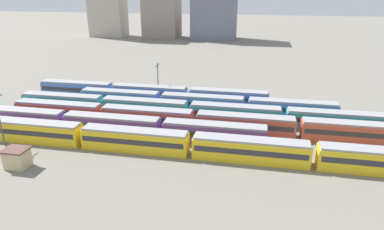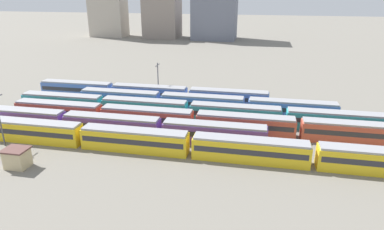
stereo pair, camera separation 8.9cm
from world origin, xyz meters
name	(u,v)px [view 2 (the right image)]	position (x,y,z in m)	size (l,w,h in m)	color
ground_plane	(95,117)	(0.00, 13.00, 0.00)	(600.00, 600.00, 0.00)	slate
train_track_0	(191,145)	(23.20, 0.00, 1.90)	(74.70, 3.06, 3.75)	yellow
train_track_1	(112,125)	(7.43, 5.20, 1.90)	(55.80, 3.06, 3.75)	#6B429E
train_track_2	(245,124)	(31.32, 10.40, 1.90)	(93.60, 3.06, 3.75)	#BC4C38
train_track_3	(235,114)	(29.06, 15.60, 1.90)	(93.60, 3.06, 3.75)	teal
train_track_4	(202,104)	(21.53, 20.80, 1.90)	(55.80, 3.06, 3.75)	#4C70BC
train_track_5	(150,93)	(7.83, 26.00, 1.90)	(55.80, 3.06, 3.75)	#4C70BC
catenary_pole_1	(158,78)	(9.16, 28.96, 4.88)	(0.24, 3.20, 8.70)	#4C4C51
signal_hut	(17,158)	(-1.60, -8.93, 1.55)	(3.60, 3.00, 3.04)	#C6B284
distant_building_1	(162,19)	(-19.82, 133.90, 10.01)	(18.06, 16.42, 20.03)	gray
distant_building_2	(215,6)	(8.50, 133.90, 16.65)	(22.35, 18.10, 33.30)	slate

